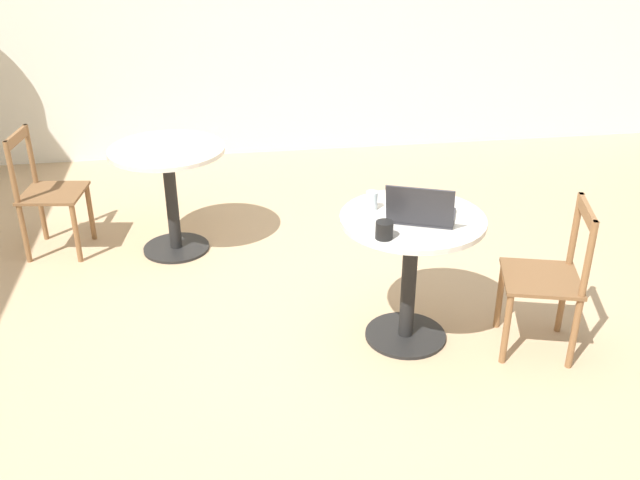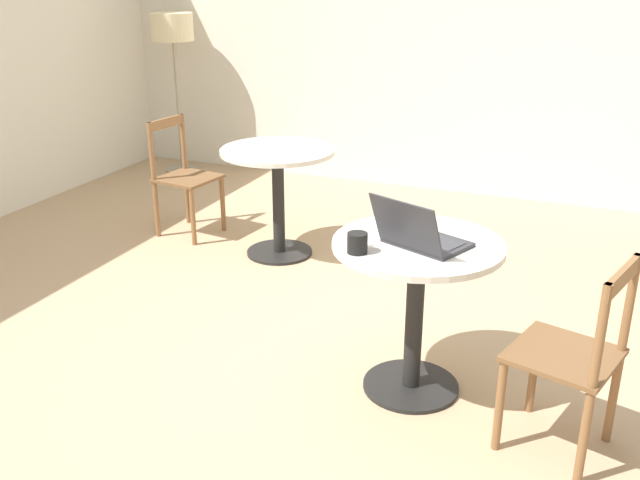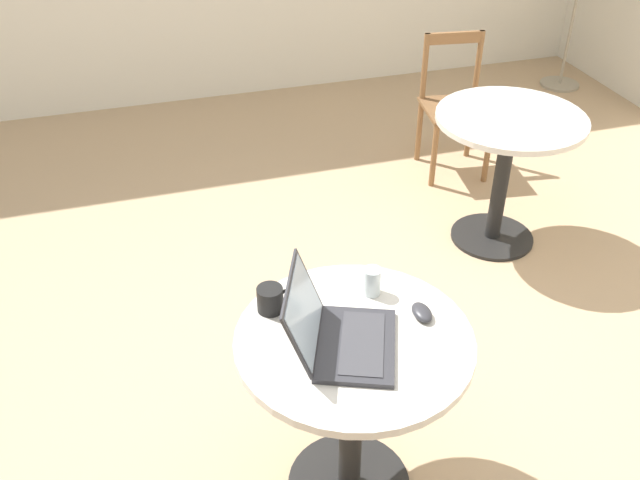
% 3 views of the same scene
% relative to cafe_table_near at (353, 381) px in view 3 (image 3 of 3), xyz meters
% --- Properties ---
extents(ground_plane, '(16.00, 16.00, 0.00)m').
position_rel_cafe_table_near_xyz_m(ground_plane, '(0.02, 0.52, -0.56)').
color(ground_plane, tan).
extents(cafe_table_near, '(0.77, 0.77, 0.75)m').
position_rel_cafe_table_near_xyz_m(cafe_table_near, '(0.00, 0.00, 0.00)').
color(cafe_table_near, black).
rests_on(cafe_table_near, ground_plane).
extents(cafe_table_mid, '(0.77, 0.77, 0.75)m').
position_rel_cafe_table_near_xyz_m(cafe_table_mid, '(1.29, 1.32, 0.00)').
color(cafe_table_mid, black).
rests_on(cafe_table_mid, ground_plane).
extents(chair_mid_back, '(0.45, 0.45, 0.86)m').
position_rel_cafe_table_near_xyz_m(chair_mid_back, '(1.41, 2.14, -0.12)').
color(chair_mid_back, brown).
rests_on(chair_mid_back, ground_plane).
extents(laptop, '(0.43, 0.44, 0.25)m').
position_rel_cafe_table_near_xyz_m(laptop, '(-0.06, -0.02, 0.24)').
color(laptop, '#2D2D33').
rests_on(laptop, cafe_table_near).
extents(mouse, '(0.06, 0.10, 0.03)m').
position_rel_cafe_table_near_xyz_m(mouse, '(0.24, 0.03, 0.21)').
color(mouse, '#2D2D33').
rests_on(mouse, cafe_table_near).
extents(mug, '(0.12, 0.09, 0.09)m').
position_rel_cafe_table_near_xyz_m(mug, '(-0.22, 0.21, 0.24)').
color(mug, black).
rests_on(mug, cafe_table_near).
extents(drinking_glass, '(0.06, 0.06, 0.10)m').
position_rel_cafe_table_near_xyz_m(drinking_glass, '(0.13, 0.19, 0.24)').
color(drinking_glass, silver).
rests_on(drinking_glass, cafe_table_near).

